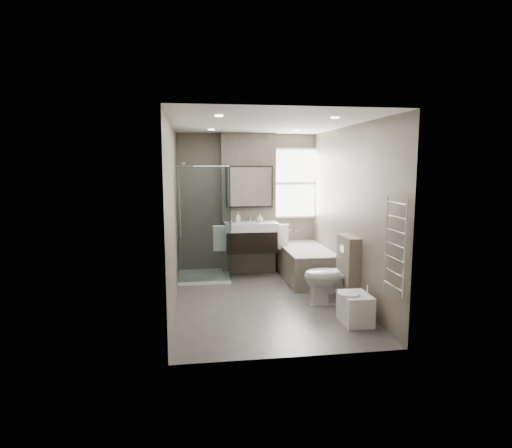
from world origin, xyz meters
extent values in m
cube|color=#4F4B49|center=(0.00, 0.00, -0.03)|extent=(2.65, 3.85, 0.05)
cube|color=silver|center=(0.00, 0.00, 2.62)|extent=(2.65, 3.85, 0.05)
cube|color=#675D4F|center=(0.00, 1.92, 1.30)|extent=(2.65, 0.05, 2.60)
cube|color=#675D4F|center=(0.00, -1.92, 1.30)|extent=(2.65, 0.05, 2.60)
cube|color=#675D4F|center=(-1.32, 0.00, 1.30)|extent=(0.05, 3.85, 2.60)
cube|color=#675D4F|center=(1.32, 0.00, 1.30)|extent=(0.05, 3.85, 2.60)
cube|color=#61594D|center=(0.00, 1.77, 1.30)|extent=(1.00, 0.25, 2.60)
cube|color=black|center=(0.00, 1.42, 0.66)|extent=(0.90, 0.45, 0.38)
cube|color=white|center=(0.00, 1.42, 0.92)|extent=(0.95, 0.47, 0.15)
cylinder|color=silver|center=(0.00, 1.59, 1.06)|extent=(0.03, 0.03, 0.12)
cylinder|color=silver|center=(0.00, 1.53, 1.11)|extent=(0.02, 0.12, 0.02)
cube|color=black|center=(0.00, 1.62, 1.63)|extent=(0.86, 0.06, 0.76)
cube|color=white|center=(0.00, 1.58, 1.63)|extent=(0.80, 0.02, 0.70)
cube|color=white|center=(-0.56, 1.40, 0.72)|extent=(0.24, 0.06, 0.44)
cube|color=white|center=(0.56, 1.40, 0.72)|extent=(0.24, 0.06, 0.44)
cube|color=white|center=(-0.85, 1.45, 0.03)|extent=(0.90, 0.90, 0.06)
cube|color=white|center=(-0.85, 1.01, 1.03)|extent=(0.88, 0.01, 1.94)
cube|color=white|center=(-0.41, 1.45, 1.03)|extent=(0.01, 0.88, 1.94)
cylinder|color=silver|center=(-1.25, 1.45, 1.25)|extent=(0.02, 0.02, 1.00)
cube|color=#61594D|center=(0.93, 1.10, 0.28)|extent=(0.75, 1.60, 0.55)
cube|color=white|center=(0.93, 1.10, 0.56)|extent=(0.75, 1.60, 0.03)
cube|color=white|center=(0.93, 1.10, 0.49)|extent=(0.61, 1.42, 0.12)
cube|color=white|center=(0.90, 1.88, 1.67)|extent=(0.98, 0.04, 1.33)
cube|color=white|center=(0.90, 1.85, 1.67)|extent=(0.90, 0.01, 1.25)
cube|color=white|center=(0.90, 1.85, 1.68)|extent=(0.90, 0.01, 0.05)
imported|color=white|center=(0.97, -0.24, 0.41)|extent=(0.85, 0.54, 0.82)
cube|color=#61594D|center=(1.21, -0.25, 0.50)|extent=(0.18, 0.55, 1.00)
cube|color=silver|center=(1.11, -0.25, 0.82)|extent=(0.01, 0.16, 0.11)
cube|color=white|center=(1.02, -1.05, 0.19)|extent=(0.35, 0.48, 0.39)
cylinder|color=white|center=(0.92, -1.05, 0.38)|extent=(0.29, 0.29, 0.05)
cylinder|color=silver|center=(1.18, -1.05, 0.45)|extent=(0.02, 0.02, 0.10)
cylinder|color=silver|center=(1.25, -1.83, 1.12)|extent=(0.03, 0.03, 1.10)
cylinder|color=silver|center=(1.25, -1.37, 1.12)|extent=(0.03, 0.03, 1.10)
cube|color=silver|center=(1.25, -1.60, 1.12)|extent=(0.02, 0.46, 1.00)
imported|color=white|center=(-0.23, 1.48, 1.09)|extent=(0.08, 0.08, 0.18)
imported|color=white|center=(0.17, 1.49, 1.07)|extent=(0.11, 0.11, 0.14)
camera|label=1|loc=(-1.02, -6.10, 2.03)|focal=30.00mm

